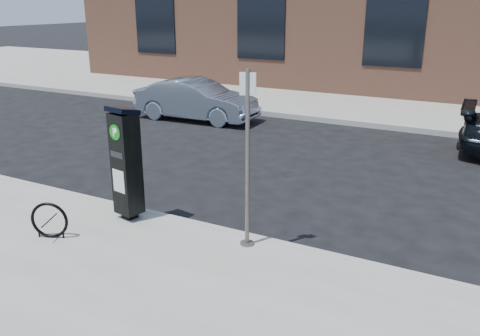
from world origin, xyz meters
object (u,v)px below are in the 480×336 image
Objects in this scene: parking_kiosk at (126,162)px; bike_rack at (49,220)px; car_silver at (196,100)px; sign_pole at (247,162)px.

parking_kiosk is 3.25× the size of bike_rack.
parking_kiosk is 7.61m from car_silver.
sign_pole is 3.00m from bike_rack.
car_silver reaches higher than bike_rack.
car_silver is at bearing 126.10° from parking_kiosk.
sign_pole is at bearing 12.50° from parking_kiosk.
sign_pole is 0.66× the size of car_silver.
bike_rack is at bearing -164.02° from car_silver.
sign_pole is (2.07, 0.05, 0.30)m from parking_kiosk.
car_silver is at bearing 114.78° from sign_pole.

